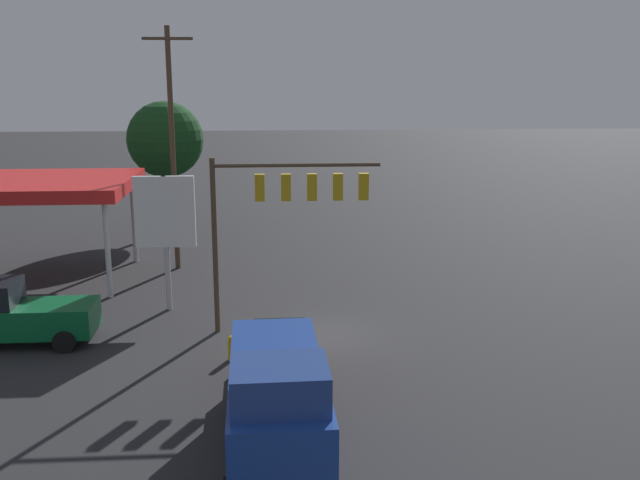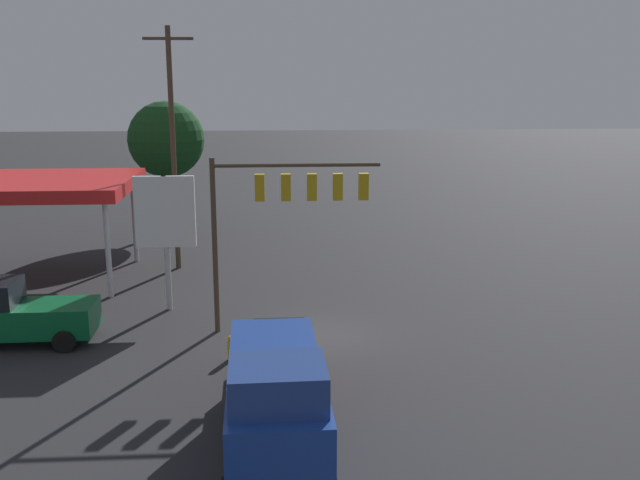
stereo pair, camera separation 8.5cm
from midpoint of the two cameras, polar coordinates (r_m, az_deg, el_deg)
name	(u,v)px [view 1 (the left image)]	position (r m, az deg, el deg)	size (l,w,h in m)	color
ground_plane	(324,335)	(27.30, 0.20, -7.62)	(200.00, 200.00, 0.00)	#262628
traffic_signal_assembly	(285,200)	(26.58, -2.88, 3.23)	(6.29, 0.43, 6.70)	#473828
utility_pole	(172,145)	(36.03, -11.79, 7.43)	(2.40, 0.26, 11.91)	#473828
gas_station_canopy	(16,186)	(36.37, -23.21, 3.96)	(10.69, 7.43, 4.89)	red
price_sign	(165,217)	(29.84, -12.37, 1.83)	(2.46, 0.27, 5.66)	#B7B7BC
pickup_parked	(18,315)	(28.37, -23.09, -5.53)	(5.22, 2.30, 2.40)	#0C592D
delivery_truck	(277,405)	(18.12, -3.59, -13.05)	(2.71, 6.86, 3.58)	navy
sedan_waiting	(281,358)	(22.82, -3.24, -9.38)	(2.15, 4.45, 1.93)	maroon
street_tree	(165,140)	(44.83, -12.33, 7.84)	(4.64, 4.64, 8.10)	#4C331E
fire_hydrant	(231,348)	(25.12, -7.22, -8.56)	(0.24, 0.24, 0.88)	gold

